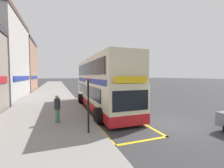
% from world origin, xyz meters
% --- Properties ---
extents(ground_plane, '(260.00, 260.00, 0.00)m').
position_xyz_m(ground_plane, '(0.00, 32.00, 0.00)').
color(ground_plane, '#333335').
extents(pavement_near, '(6.00, 76.00, 0.14)m').
position_xyz_m(pavement_near, '(-7.00, 32.00, 0.07)').
color(pavement_near, gray).
rests_on(pavement_near, ground).
extents(double_decker_bus, '(3.15, 11.39, 4.40)m').
position_xyz_m(double_decker_bus, '(-2.46, 5.97, 2.06)').
color(double_decker_bus, beige).
rests_on(double_decker_bus, ground).
extents(bus_bay_markings, '(2.84, 14.19, 0.01)m').
position_xyz_m(bus_bay_markings, '(-2.58, 5.91, 0.01)').
color(bus_bay_markings, gold).
rests_on(bus_bay_markings, ground).
extents(bus_stop_sign, '(0.09, 0.51, 2.66)m').
position_xyz_m(bus_stop_sign, '(-4.73, 0.44, 1.71)').
color(bus_stop_sign, black).
rests_on(bus_stop_sign, pavement_near).
extents(terrace_annex, '(8.16, 9.60, 9.72)m').
position_xyz_m(terrace_annex, '(-14.20, 26.21, 4.87)').
color(terrace_annex, '#9E7056').
rests_on(terrace_annex, ground).
extents(parked_car_black_across, '(2.09, 4.20, 1.62)m').
position_xyz_m(parked_car_black_across, '(2.79, 20.88, 0.80)').
color(parked_car_black_across, black).
rests_on(parked_car_black_across, ground).
extents(parked_car_black_behind, '(2.09, 4.20, 1.62)m').
position_xyz_m(parked_car_black_behind, '(4.53, 46.67, 0.80)').
color(parked_car_black_behind, black).
rests_on(parked_car_black_behind, ground).
extents(parked_car_navy_kerbside, '(2.09, 4.20, 1.62)m').
position_xyz_m(parked_car_navy_kerbside, '(2.67, 30.12, 0.80)').
color(parked_car_navy_kerbside, navy).
rests_on(parked_car_navy_kerbside, ground).
extents(pedestrian_waiting_near_sign, '(0.34, 0.34, 1.64)m').
position_xyz_m(pedestrian_waiting_near_sign, '(-6.14, 2.61, 1.03)').
color(pedestrian_waiting_near_sign, '#3F724C').
rests_on(pedestrian_waiting_near_sign, pavement_near).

